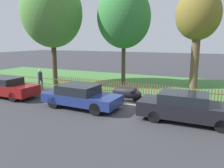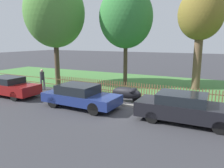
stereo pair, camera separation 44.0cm
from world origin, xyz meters
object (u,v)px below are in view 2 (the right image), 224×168
object	(u,v)px
parked_car_black_saloon	(9,86)
tree_nearest_kerb	(55,13)
tree_behind_motorcycle	(126,17)
parked_car_red_compact	(185,108)
pedestrian_near_fence	(42,78)
covered_motorcycle	(127,93)
tree_mid_park	(201,16)
parked_car_navy_estate	(80,96)

from	to	relation	value
parked_car_black_saloon	tree_nearest_kerb	size ratio (longest dim) A/B	0.50
tree_behind_motorcycle	parked_car_red_compact	bearing A→B (deg)	-48.81
parked_car_black_saloon	pedestrian_near_fence	world-z (taller)	pedestrian_near_fence
covered_motorcycle	tree_behind_motorcycle	size ratio (longest dim) A/B	0.26
parked_car_black_saloon	tree_mid_park	size ratio (longest dim) A/B	0.59
tree_behind_motorcycle	covered_motorcycle	bearing A→B (deg)	-65.68
tree_nearest_kerb	tree_behind_motorcycle	xyz separation A→B (m)	(5.62, 2.09, -0.44)
covered_motorcycle	tree_behind_motorcycle	world-z (taller)	tree_behind_motorcycle
parked_car_black_saloon	tree_behind_motorcycle	distance (m)	10.36
parked_car_black_saloon	covered_motorcycle	distance (m)	8.27
parked_car_navy_estate	parked_car_red_compact	distance (m)	5.78
covered_motorcycle	tree_nearest_kerb	bearing A→B (deg)	165.20
parked_car_red_compact	parked_car_black_saloon	bearing A→B (deg)	-179.39
parked_car_black_saloon	tree_mid_park	xyz separation A→B (m)	(11.39, 8.08, 4.91)
tree_mid_park	tree_behind_motorcycle	bearing A→B (deg)	-169.24
pedestrian_near_fence	tree_mid_park	bearing A→B (deg)	0.98
covered_motorcycle	tree_mid_park	bearing A→B (deg)	65.06
parked_car_navy_estate	tree_mid_park	size ratio (longest dim) A/B	0.59
parked_car_navy_estate	pedestrian_near_fence	world-z (taller)	pedestrian_near_fence
tree_behind_motorcycle	parked_car_black_saloon	bearing A→B (deg)	-129.49
parked_car_black_saloon	parked_car_navy_estate	world-z (taller)	parked_car_black_saloon
pedestrian_near_fence	parked_car_navy_estate	bearing A→B (deg)	-51.83
parked_car_navy_estate	tree_nearest_kerb	distance (m)	9.31
covered_motorcycle	tree_behind_motorcycle	xyz separation A→B (m)	(-2.21, 4.88, 5.04)
parked_car_navy_estate	tree_behind_motorcycle	world-z (taller)	tree_behind_motorcycle
parked_car_red_compact	tree_nearest_kerb	size ratio (longest dim) A/B	0.51
tree_nearest_kerb	pedestrian_near_fence	world-z (taller)	tree_nearest_kerb
covered_motorcycle	tree_behind_motorcycle	distance (m)	7.36
parked_car_red_compact	tree_mid_park	bearing A→B (deg)	91.92
parked_car_navy_estate	tree_mid_park	bearing A→B (deg)	57.83
parked_car_black_saloon	tree_behind_motorcycle	bearing A→B (deg)	51.43
tree_behind_motorcycle	tree_nearest_kerb	bearing A→B (deg)	-159.60
covered_motorcycle	tree_mid_park	xyz separation A→B (m)	(3.40, 5.95, 4.99)
parked_car_red_compact	tree_mid_park	distance (m)	9.26
tree_mid_park	parked_car_black_saloon	bearing A→B (deg)	-144.64
tree_mid_park	pedestrian_near_fence	bearing A→B (deg)	-152.36
parked_car_navy_estate	covered_motorcycle	bearing A→B (deg)	47.77
parked_car_red_compact	tree_nearest_kerb	xyz separation A→B (m)	(-11.56, 4.70, 5.39)
parked_car_navy_estate	parked_car_red_compact	xyz separation A→B (m)	(5.78, 0.20, 0.01)
covered_motorcycle	tree_behind_motorcycle	bearing A→B (deg)	119.14
parked_car_black_saloon	tree_mid_park	bearing A→B (deg)	36.29
parked_car_navy_estate	pedestrian_near_fence	xyz separation A→B (m)	(-5.24, 2.46, 0.24)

